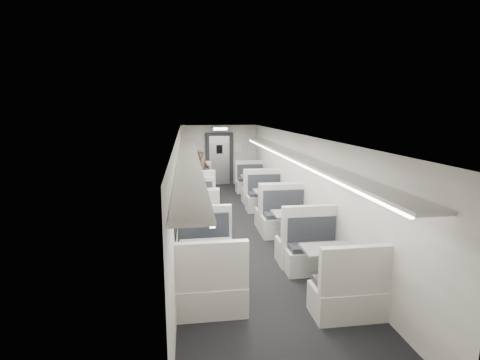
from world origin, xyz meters
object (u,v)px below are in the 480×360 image
object	(u,v)px
booth_left_d	(207,265)
booth_right_a	(254,186)
booth_right_d	(328,269)
exit_sign	(220,129)
booth_left_c	(202,227)
booth_left_b	(199,208)
booth_left_a	(197,189)
booth_right_c	(294,230)
passenger	(200,177)
vestibule_door	(219,159)
booth_right_b	(271,204)

from	to	relation	value
booth_left_d	booth_right_a	bearing A→B (deg)	73.03
booth_right_d	booth_left_d	bearing A→B (deg)	168.45
booth_right_a	exit_sign	distance (m)	2.81
booth_left_c	booth_right_d	distance (m)	3.30
booth_left_b	booth_left_a	bearing A→B (deg)	90.00
booth_right_c	booth_right_d	distance (m)	2.02
passenger	booth_right_c	bearing A→B (deg)	-76.30
booth_left_d	vestibule_door	distance (m)	8.94
vestibule_door	booth_left_b	bearing A→B (deg)	-101.54
booth_left_a	passenger	xyz separation A→B (m)	(0.12, -0.40, 0.48)
booth_right_b	passenger	distance (m)	2.72
booth_right_b	exit_sign	xyz separation A→B (m)	(-1.00, 4.46, 1.87)
booth_left_c	booth_left_d	size ratio (longest dim) A/B	0.91
booth_left_a	booth_left_b	size ratio (longest dim) A/B	1.15
booth_left_c	booth_right_b	world-z (taller)	booth_right_b
booth_left_a	booth_right_b	distance (m)	3.05
booth_left_a	booth_left_d	xyz separation A→B (m)	(0.00, -6.22, -0.01)
exit_sign	booth_right_c	bearing A→B (deg)	-81.59
booth_right_a	vestibule_door	size ratio (longest dim) A/B	1.02
booth_right_a	booth_left_b	bearing A→B (deg)	-127.60
booth_left_c	booth_left_d	xyz separation A→B (m)	(0.00, -2.21, 0.04)
booth_right_c	exit_sign	distance (m)	7.08
booth_right_d	vestibule_door	distance (m)	9.34
passenger	booth_left_d	bearing A→B (deg)	-101.53
booth_left_c	vestibule_door	bearing A→B (deg)	81.44
booth_left_a	booth_left_b	world-z (taller)	booth_left_a
booth_left_d	passenger	xyz separation A→B (m)	(0.12, 5.82, 0.48)
booth_left_d	booth_right_d	world-z (taller)	booth_left_d
booth_left_c	booth_right_a	size ratio (longest dim) A/B	0.93
booth_left_b	booth_left_d	size ratio (longest dim) A/B	0.89
booth_left_c	booth_right_d	bearing A→B (deg)	-52.68
booth_left_d	booth_right_b	world-z (taller)	booth_right_b
booth_right_d	passenger	xyz separation A→B (m)	(-1.88, 6.23, 0.49)
booth_left_d	exit_sign	distance (m)	8.64
booth_left_b	exit_sign	world-z (taller)	exit_sign
booth_left_c	booth_right_c	size ratio (longest dim) A/B	0.87
booth_right_d	booth_left_a	bearing A→B (deg)	106.79
passenger	vestibule_door	xyz separation A→B (m)	(0.88, 3.04, 0.16)
booth_right_c	vestibule_door	distance (m)	7.34
booth_right_a	exit_sign	size ratio (longest dim) A/B	3.45
booth_left_d	booth_left_c	bearing A→B (deg)	90.00
booth_right_a	booth_right_c	distance (m)	4.95
exit_sign	booth_right_a	bearing A→B (deg)	-61.13
booth_right_b	booth_left_d	bearing A→B (deg)	-117.08
booth_right_a	booth_left_a	bearing A→B (deg)	-170.49
passenger	booth_right_d	bearing A→B (deg)	-83.56
booth_right_a	booth_right_d	distance (m)	6.96
booth_right_b	exit_sign	size ratio (longest dim) A/B	3.66
booth_left_c	booth_right_d	xyz separation A→B (m)	(2.00, -2.62, 0.03)
vestibule_door	booth_right_d	bearing A→B (deg)	-83.84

